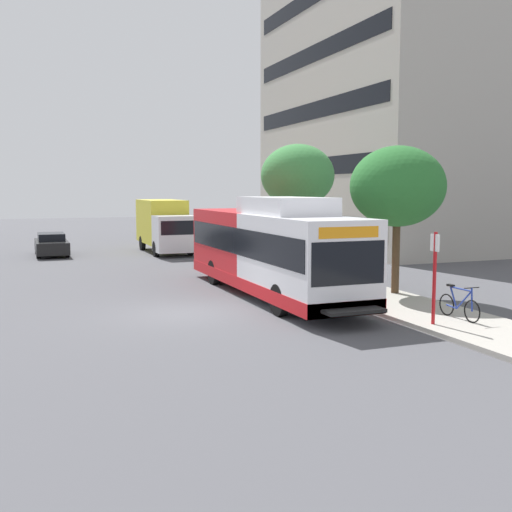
# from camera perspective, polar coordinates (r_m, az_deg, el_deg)

# --- Properties ---
(ground_plane) EXTENTS (120.00, 120.00, 0.00)m
(ground_plane) POSITION_cam_1_polar(r_m,az_deg,el_deg) (27.18, -11.08, -2.12)
(ground_plane) COLOR #4C4C51
(sidewalk_curb) EXTENTS (3.00, 56.00, 0.14)m
(sidewalk_curb) POSITION_cam_1_polar(r_m,az_deg,el_deg) (27.42, 4.24, -1.80)
(sidewalk_curb) COLOR #A8A399
(sidewalk_curb) RESTS_ON ground
(transit_bus) EXTENTS (2.58, 12.25, 3.65)m
(transit_bus) POSITION_cam_1_polar(r_m,az_deg,el_deg) (22.35, 1.33, 0.60)
(transit_bus) COLOR white
(transit_bus) RESTS_ON ground
(bus_stop_sign_pole) EXTENTS (0.10, 0.36, 2.60)m
(bus_stop_sign_pole) POSITION_cam_1_polar(r_m,az_deg,el_deg) (17.66, 16.42, -1.35)
(bus_stop_sign_pole) COLOR red
(bus_stop_sign_pole) RESTS_ON sidewalk_curb
(bicycle_parked) EXTENTS (0.52, 1.76, 1.02)m
(bicycle_parked) POSITION_cam_1_polar(r_m,az_deg,el_deg) (18.72, 18.53, -4.37)
(bicycle_parked) COLOR black
(bicycle_parked) RESTS_ON sidewalk_curb
(street_tree_near_stop) EXTENTS (3.42, 3.42, 5.34)m
(street_tree_near_stop) POSITION_cam_1_polar(r_m,az_deg,el_deg) (22.55, 13.15, 6.35)
(street_tree_near_stop) COLOR #4C3823
(street_tree_near_stop) RESTS_ON sidewalk_curb
(street_tree_mid_block) EXTENTS (3.48, 3.48, 5.90)m
(street_tree_mid_block) POSITION_cam_1_polar(r_m,az_deg,el_deg) (29.02, 3.92, 7.51)
(street_tree_mid_block) COLOR #4C3823
(street_tree_mid_block) RESTS_ON sidewalk_curb
(parked_car_far_lane) EXTENTS (1.80, 4.50, 1.33)m
(parked_car_far_lane) POSITION_cam_1_polar(r_m,az_deg,el_deg) (38.01, -18.65, 1.04)
(parked_car_far_lane) COLOR black
(parked_car_far_lane) RESTS_ON ground
(box_truck_background) EXTENTS (2.32, 7.01, 3.25)m
(box_truck_background) POSITION_cam_1_polar(r_m,az_deg,el_deg) (38.13, -8.59, 2.94)
(box_truck_background) COLOR silver
(box_truck_background) RESTS_ON ground
(apartment_tower_backdrop) EXTENTS (13.45, 18.70, 25.10)m
(apartment_tower_backdrop) POSITION_cam_1_polar(r_m,az_deg,el_deg) (44.29, 13.68, 17.35)
(apartment_tower_backdrop) COLOR #ADA89E
(apartment_tower_backdrop) RESTS_ON ground
(lattice_comm_tower) EXTENTS (1.10, 1.10, 27.82)m
(lattice_comm_tower) POSITION_cam_1_polar(r_m,az_deg,el_deg) (59.57, 7.64, 11.34)
(lattice_comm_tower) COLOR #B7B7BC
(lattice_comm_tower) RESTS_ON ground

